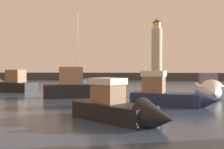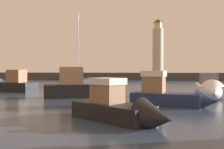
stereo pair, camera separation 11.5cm
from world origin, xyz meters
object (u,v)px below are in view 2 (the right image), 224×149
(motorboat_2, at_px, (211,90))
(motorboat_3, at_px, (124,110))
(motorboat_6, at_px, (173,96))
(sailboat_moored, at_px, (78,83))
(mooring_buoy, at_px, (150,86))
(motorboat_5, at_px, (88,88))
(motorboat_1, at_px, (7,85))
(lighthouse, at_px, (158,47))

(motorboat_2, distance_m, motorboat_3, 14.21)
(motorboat_6, bearing_deg, sailboat_moored, 123.01)
(motorboat_6, bearing_deg, mooring_buoy, 95.31)
(motorboat_2, xyz_separation_m, motorboat_5, (-11.54, -1.09, 0.17))
(motorboat_1, height_order, mooring_buoy, motorboat_1)
(sailboat_moored, bearing_deg, motorboat_5, -71.40)
(motorboat_3, bearing_deg, mooring_buoy, 84.48)
(motorboat_5, bearing_deg, motorboat_2, 5.41)
(motorboat_1, xyz_separation_m, sailboat_moored, (6.77, 7.58, -0.17))
(motorboat_2, bearing_deg, motorboat_1, 169.50)
(lighthouse, xyz_separation_m, motorboat_3, (-4.74, -51.33, -7.43))
(lighthouse, xyz_separation_m, motorboat_1, (-20.10, -34.93, -7.30))
(lighthouse, relative_size, motorboat_5, 1.64)
(motorboat_5, relative_size, motorboat_6, 1.30)
(lighthouse, distance_m, motorboat_3, 52.08)
(motorboat_1, bearing_deg, motorboat_5, -25.48)
(motorboat_1, bearing_deg, motorboat_3, -46.87)
(motorboat_1, bearing_deg, mooring_buoy, 9.37)
(motorboat_5, xyz_separation_m, motorboat_6, (7.35, -5.12, -0.13))
(motorboat_5, bearing_deg, sailboat_moored, 108.60)
(motorboat_3, relative_size, motorboat_6, 0.91)
(motorboat_2, distance_m, motorboat_5, 11.60)
(mooring_buoy, bearing_deg, sailboat_moored, 155.61)
(motorboat_2, height_order, motorboat_6, motorboat_6)
(lighthouse, xyz_separation_m, mooring_buoy, (-2.88, -32.09, -7.55))
(motorboat_5, distance_m, motorboat_6, 8.96)
(motorboat_3, height_order, sailboat_moored, sailboat_moored)
(motorboat_3, bearing_deg, motorboat_5, 110.99)
(sailboat_moored, bearing_deg, motorboat_2, -36.57)
(motorboat_3, distance_m, sailboat_moored, 25.48)
(lighthouse, bearing_deg, motorboat_3, -95.27)
(mooring_buoy, bearing_deg, motorboat_2, -52.39)
(motorboat_5, height_order, motorboat_6, motorboat_5)
(motorboat_1, relative_size, mooring_buoy, 7.43)
(lighthouse, height_order, sailboat_moored, lighthouse)
(lighthouse, bearing_deg, motorboat_5, -102.61)
(mooring_buoy, bearing_deg, motorboat_1, -170.63)
(motorboat_6, bearing_deg, motorboat_2, 55.98)
(motorboat_1, xyz_separation_m, motorboat_5, (11.10, -5.29, 0.11))
(motorboat_1, distance_m, sailboat_moored, 10.17)
(lighthouse, xyz_separation_m, sailboat_moored, (-13.33, -27.35, -7.47))
(lighthouse, distance_m, sailboat_moored, 31.33)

